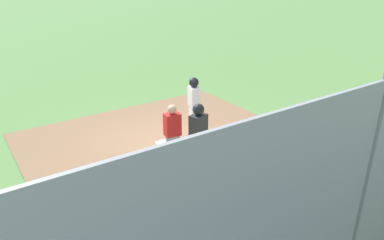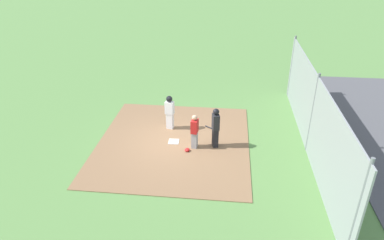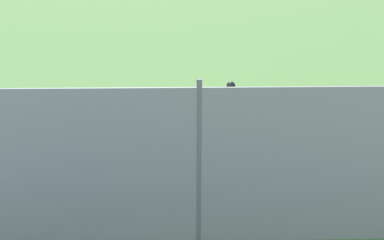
# 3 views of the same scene
# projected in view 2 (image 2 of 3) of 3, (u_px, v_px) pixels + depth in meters

# --- Properties ---
(ground_plane) EXTENTS (140.00, 140.00, 0.00)m
(ground_plane) POSITION_uv_depth(u_px,v_px,m) (174.00, 142.00, 15.06)
(ground_plane) COLOR #5B8947
(dirt_infield) EXTENTS (7.20, 6.40, 0.03)m
(dirt_infield) POSITION_uv_depth(u_px,v_px,m) (174.00, 142.00, 15.05)
(dirt_infield) COLOR #896647
(dirt_infield) RESTS_ON ground_plane
(home_plate) EXTENTS (0.46, 0.46, 0.02)m
(home_plate) POSITION_uv_depth(u_px,v_px,m) (174.00, 142.00, 15.04)
(home_plate) COLOR white
(home_plate) RESTS_ON dirt_infield
(catcher) EXTENTS (0.41, 0.31, 1.49)m
(catcher) POSITION_uv_depth(u_px,v_px,m) (195.00, 131.00, 14.32)
(catcher) COLOR #9E9EA3
(catcher) RESTS_ON dirt_infield
(umpire) EXTENTS (0.43, 0.35, 1.73)m
(umpire) POSITION_uv_depth(u_px,v_px,m) (216.00, 127.00, 14.32)
(umpire) COLOR black
(umpire) RESTS_ON dirt_infield
(runner) EXTENTS (0.34, 0.43, 1.61)m
(runner) POSITION_uv_depth(u_px,v_px,m) (170.00, 110.00, 15.72)
(runner) COLOR silver
(runner) RESTS_ON dirt_infield
(baseball_bat) EXTENTS (0.47, 0.65, 0.06)m
(baseball_bat) POSITION_uv_depth(u_px,v_px,m) (212.00, 128.00, 16.05)
(baseball_bat) COLOR black
(baseball_bat) RESTS_ON dirt_infield
(catcher_mask) EXTENTS (0.24, 0.20, 0.12)m
(catcher_mask) POSITION_uv_depth(u_px,v_px,m) (187.00, 150.00, 14.36)
(catcher_mask) COLOR red
(catcher_mask) RESTS_ON dirt_infield
(backstop_fence) EXTENTS (12.00, 0.10, 3.35)m
(backstop_fence) POSITION_uv_depth(u_px,v_px,m) (312.00, 115.00, 13.79)
(backstop_fence) COLOR #93999E
(backstop_fence) RESTS_ON ground_plane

